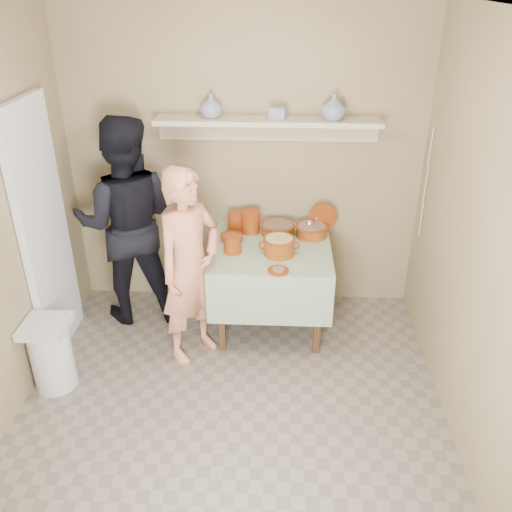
# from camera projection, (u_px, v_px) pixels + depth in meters

# --- Properties ---
(ground) EXTENTS (3.50, 3.50, 0.00)m
(ground) POSITION_uv_depth(u_px,v_px,m) (228.00, 431.00, 3.66)
(ground) COLOR #74675B
(ground) RESTS_ON ground
(tile_panel) EXTENTS (0.06, 0.70, 2.00)m
(tile_panel) POSITION_uv_depth(u_px,v_px,m) (45.00, 233.00, 4.09)
(tile_panel) COLOR silver
(tile_panel) RESTS_ON ground
(plate_stack_a) EXTENTS (0.13, 0.13, 0.18)m
(plate_stack_a) POSITION_uv_depth(u_px,v_px,m) (235.00, 222.00, 4.63)
(plate_stack_a) COLOR #6F2306
(plate_stack_a) RESTS_ON serving_table
(plate_stack_b) EXTENTS (0.16, 0.16, 0.20)m
(plate_stack_b) POSITION_uv_depth(u_px,v_px,m) (250.00, 222.00, 4.62)
(plate_stack_b) COLOR #6F2306
(plate_stack_b) RESTS_ON serving_table
(bowl_stack) EXTENTS (0.14, 0.14, 0.14)m
(bowl_stack) POSITION_uv_depth(u_px,v_px,m) (233.00, 244.00, 4.30)
(bowl_stack) COLOR #6F2306
(bowl_stack) RESTS_ON serving_table
(empty_bowl) EXTENTS (0.19, 0.19, 0.06)m
(empty_bowl) POSITION_uv_depth(u_px,v_px,m) (232.00, 237.00, 4.51)
(empty_bowl) COLOR #6F2306
(empty_bowl) RESTS_ON serving_table
(propped_lid) EXTENTS (0.26, 0.12, 0.26)m
(propped_lid) POSITION_uv_depth(u_px,v_px,m) (322.00, 218.00, 4.62)
(propped_lid) COLOR #6F2306
(propped_lid) RESTS_ON serving_table
(vase_right) EXTENTS (0.19, 0.19, 0.20)m
(vase_right) POSITION_uv_depth(u_px,v_px,m) (334.00, 107.00, 4.19)
(vase_right) COLOR navy
(vase_right) RESTS_ON wall_shelf
(vase_left) EXTENTS (0.21, 0.21, 0.18)m
(vase_left) POSITION_uv_depth(u_px,v_px,m) (211.00, 106.00, 4.26)
(vase_left) COLOR navy
(vase_left) RESTS_ON wall_shelf
(ceramic_box) EXTENTS (0.15, 0.12, 0.09)m
(ceramic_box) POSITION_uv_depth(u_px,v_px,m) (278.00, 113.00, 4.24)
(ceramic_box) COLOR navy
(ceramic_box) RESTS_ON wall_shelf
(person_cook) EXTENTS (0.65, 0.68, 1.57)m
(person_cook) POSITION_uv_depth(u_px,v_px,m) (190.00, 267.00, 4.06)
(person_cook) COLOR #D17D5A
(person_cook) RESTS_ON ground
(person_helper) EXTENTS (0.96, 0.80, 1.79)m
(person_helper) POSITION_uv_depth(u_px,v_px,m) (127.00, 222.00, 4.51)
(person_helper) COLOR black
(person_helper) RESTS_ON ground
(room_shell) EXTENTS (3.04, 3.54, 2.62)m
(room_shell) POSITION_uv_depth(u_px,v_px,m) (221.00, 212.00, 2.90)
(room_shell) COLOR #907F58
(room_shell) RESTS_ON ground
(serving_table) EXTENTS (0.97, 0.97, 0.76)m
(serving_table) POSITION_uv_depth(u_px,v_px,m) (271.00, 259.00, 4.47)
(serving_table) COLOR #4C2D16
(serving_table) RESTS_ON ground
(cazuela_meat_a) EXTENTS (0.30, 0.30, 0.10)m
(cazuela_meat_a) POSITION_uv_depth(u_px,v_px,m) (278.00, 228.00, 4.59)
(cazuela_meat_a) COLOR #682A0A
(cazuela_meat_a) RESTS_ON serving_table
(cazuela_meat_b) EXTENTS (0.28, 0.28, 0.10)m
(cazuela_meat_b) POSITION_uv_depth(u_px,v_px,m) (312.00, 230.00, 4.57)
(cazuela_meat_b) COLOR #682A0A
(cazuela_meat_b) RESTS_ON serving_table
(ladle) EXTENTS (0.08, 0.26, 0.19)m
(ladle) POSITION_uv_depth(u_px,v_px,m) (310.00, 223.00, 4.56)
(ladle) COLOR silver
(ladle) RESTS_ON cazuela_meat_b
(cazuela_rice) EXTENTS (0.33, 0.25, 0.14)m
(cazuela_rice) POSITION_uv_depth(u_px,v_px,m) (279.00, 245.00, 4.26)
(cazuela_rice) COLOR #682A0A
(cazuela_rice) RESTS_ON serving_table
(front_plate) EXTENTS (0.16, 0.16, 0.03)m
(front_plate) POSITION_uv_depth(u_px,v_px,m) (278.00, 270.00, 4.04)
(front_plate) COLOR #6F2306
(front_plate) RESTS_ON serving_table
(wall_shelf) EXTENTS (1.80, 0.25, 0.21)m
(wall_shelf) POSITION_uv_depth(u_px,v_px,m) (268.00, 123.00, 4.32)
(wall_shelf) COLOR #BDAE8C
(wall_shelf) RESTS_ON room_shell
(trash_bin) EXTENTS (0.32, 0.32, 0.56)m
(trash_bin) POSITION_uv_depth(u_px,v_px,m) (51.00, 354.00, 3.94)
(trash_bin) COLOR silver
(trash_bin) RESTS_ON ground
(electrical_cord) EXTENTS (0.01, 0.05, 0.90)m
(electrical_cord) POSITION_uv_depth(u_px,v_px,m) (426.00, 184.00, 4.31)
(electrical_cord) COLOR silver
(electrical_cord) RESTS_ON wall_shelf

